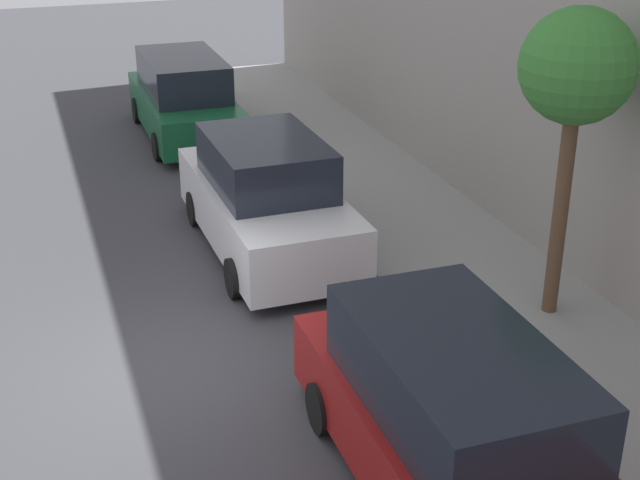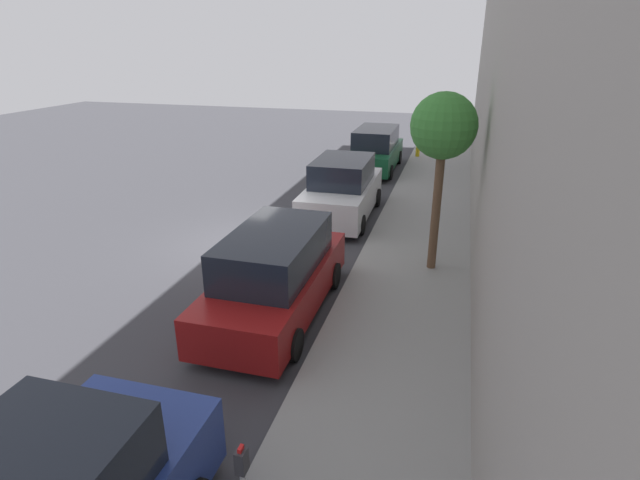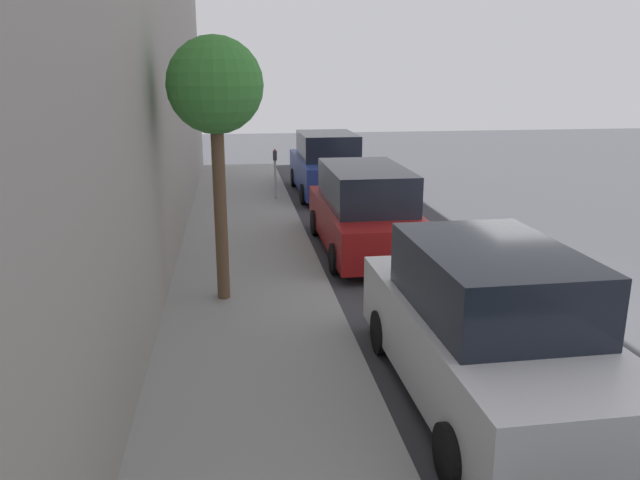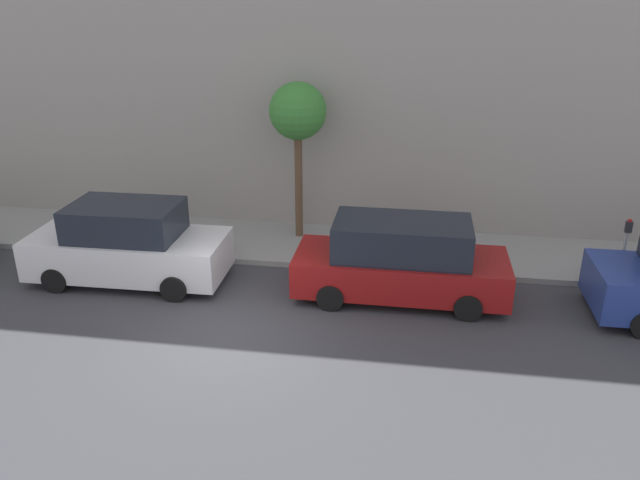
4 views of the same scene
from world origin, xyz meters
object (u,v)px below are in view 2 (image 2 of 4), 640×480
at_px(street_tree, 443,129).
at_px(fire_hydrant, 418,149).
at_px(parked_minivan_second, 275,274).
at_px(parked_minivan_fourth, 375,150).
at_px(parked_suv_third, 342,190).

distance_m(street_tree, fire_hydrant, 13.70).
relative_size(parked_minivan_second, parked_minivan_fourth, 1.00).
distance_m(parked_suv_third, parked_minivan_fourth, 6.82).
bearing_deg(parked_minivan_fourth, parked_minivan_second, -89.35).
xyz_separation_m(parked_minivan_second, parked_minivan_fourth, (-0.15, 13.47, 0.00)).
distance_m(parked_minivan_fourth, street_tree, 11.31).
height_order(parked_minivan_second, parked_suv_third, parked_suv_third).
relative_size(parked_suv_third, parked_minivan_fourth, 0.98).
relative_size(parked_minivan_second, parked_suv_third, 1.02).
xyz_separation_m(parked_minivan_fourth, fire_hydrant, (1.68, 2.75, -0.43)).
height_order(parked_minivan_second, fire_hydrant, parked_minivan_second).
xyz_separation_m(parked_minivan_second, parked_suv_third, (-0.10, 6.65, 0.01)).
bearing_deg(parked_minivan_fourth, parked_suv_third, -89.58).
bearing_deg(parked_suv_third, street_tree, -48.79).
bearing_deg(parked_suv_third, fire_hydrant, 80.32).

